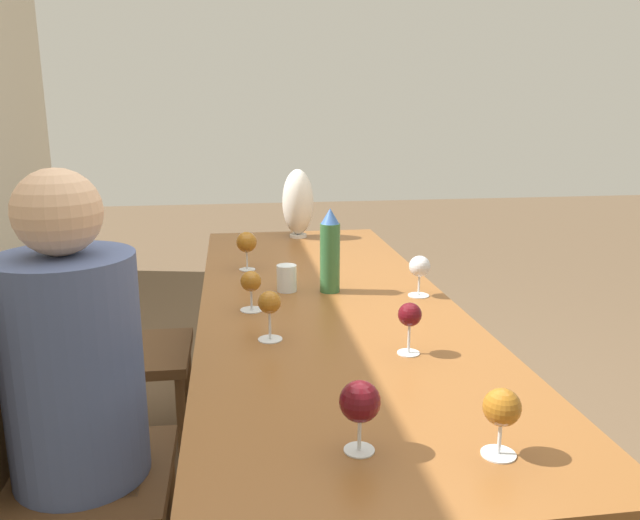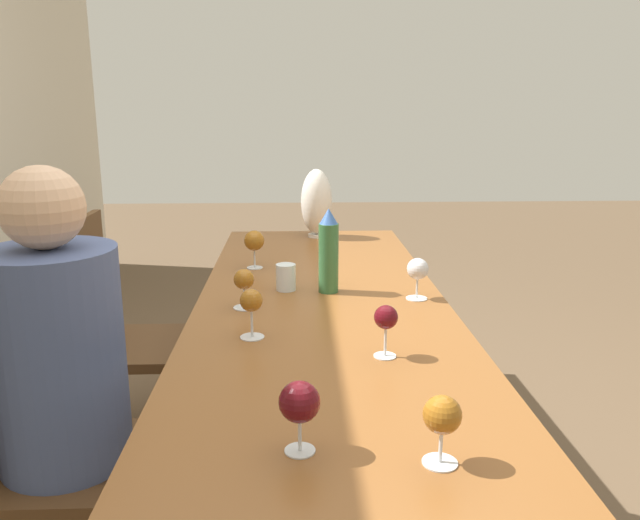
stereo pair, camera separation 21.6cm
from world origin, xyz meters
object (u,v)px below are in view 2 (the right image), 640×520
wine_glass_4 (251,303)px  wine_glass_6 (300,403)px  chair_near (38,440)px  wine_glass_2 (244,281)px  chair_far (123,330)px  wine_glass_5 (386,319)px  person_near (66,385)px  water_tumbler (286,277)px  vase (317,202)px  wine_glass_1 (254,241)px  wine_glass_3 (442,417)px  wine_glass_0 (418,271)px  water_bottle (329,252)px

wine_glass_4 → wine_glass_6: size_ratio=1.00×
wine_glass_6 → chair_near: chair_near is taller
chair_near → wine_glass_4: bearing=-80.6°
wine_glass_2 → wine_glass_6: wine_glass_6 is taller
chair_far → wine_glass_5: bearing=-134.4°
wine_glass_4 → person_near: bearing=101.1°
water_tumbler → wine_glass_4: 0.47m
vase → wine_glass_5: size_ratio=2.41×
wine_glass_1 → wine_glass_5: bearing=-156.9°
wine_glass_3 → wine_glass_0: bearing=-8.4°
chair_far → person_near: bearing=-174.0°
vase → chair_far: size_ratio=0.35×
chair_far → person_near: size_ratio=0.77×
wine_glass_0 → chair_far: (0.42, 1.09, -0.35)m
water_tumbler → chair_near: 0.91m
wine_glass_1 → person_near: 0.98m
vase → wine_glass_0: vase is taller
water_tumbler → wine_glass_3: wine_glass_3 is taller
wine_glass_4 → wine_glass_6: 0.60m
wine_glass_5 → chair_far: chair_far is taller
wine_glass_0 → chair_far: bearing=68.9°
wine_glass_2 → wine_glass_6: size_ratio=0.92×
wine_glass_6 → wine_glass_3: bearing=-101.2°
vase → wine_glass_3: 1.99m
water_tumbler → water_bottle: bearing=-100.4°
person_near → wine_glass_1: bearing=-27.4°
water_tumbler → wine_glass_4: bearing=169.1°
wine_glass_0 → wine_glass_6: size_ratio=1.00×
person_near → chair_near: bearing=90.0°
wine_glass_0 → chair_near: bearing=111.3°
wine_glass_2 → chair_far: chair_far is taller
vase → chair_far: vase is taller
water_bottle → water_tumbler: 0.18m
vase → wine_glass_1: bearing=155.9°
wine_glass_5 → chair_near: chair_near is taller
water_bottle → water_tumbler: (0.03, 0.15, -0.09)m
chair_near → person_near: (0.00, -0.09, 0.16)m
wine_glass_4 → chair_far: 1.01m
wine_glass_5 → chair_near: 0.98m
vase → chair_near: vase is taller
water_bottle → wine_glass_0: (-0.10, -0.29, -0.04)m
wine_glass_2 → wine_glass_0: bearing=-82.8°
water_bottle → wine_glass_3: (-1.06, -0.14, -0.05)m
water_tumbler → wine_glass_5: (-0.60, -0.26, 0.05)m
person_near → water_tumbler: bearing=-46.1°
vase → wine_glass_4: 1.37m
vase → wine_glass_4: bearing=170.6°
water_tumbler → wine_glass_2: 0.24m
water_bottle → wine_glass_6: (-1.01, 0.11, -0.04)m
wine_glass_4 → person_near: person_near is taller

